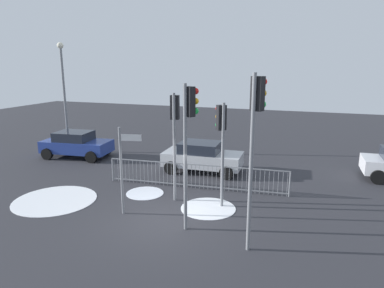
{
  "coord_description": "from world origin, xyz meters",
  "views": [
    {
      "loc": [
        4.4,
        -10.02,
        5.19
      ],
      "look_at": [
        0.18,
        2.13,
        2.18
      ],
      "focal_mm": 32.17,
      "sensor_mm": 36.0,
      "label": 1
    }
  ],
  "objects_px": {
    "traffic_light_mid_right": "(256,124)",
    "street_lamp": "(64,86)",
    "traffic_light_foreground_left": "(221,131)",
    "car_blue_trailing": "(76,144)",
    "traffic_light_mid_left": "(189,125)",
    "direction_sign_post": "(123,166)",
    "traffic_light_rear_left": "(175,122)",
    "car_silver_mid": "(202,156)"
  },
  "relations": [
    {
      "from": "traffic_light_mid_right",
      "to": "street_lamp",
      "type": "bearing_deg",
      "value": 173.56
    },
    {
      "from": "traffic_light_foreground_left",
      "to": "traffic_light_mid_right",
      "type": "relative_size",
      "value": 0.78
    },
    {
      "from": "car_blue_trailing",
      "to": "street_lamp",
      "type": "bearing_deg",
      "value": 138.01
    },
    {
      "from": "traffic_light_foreground_left",
      "to": "traffic_light_mid_left",
      "type": "bearing_deg",
      "value": -144.06
    },
    {
      "from": "direction_sign_post",
      "to": "traffic_light_mid_right",
      "type": "bearing_deg",
      "value": -23.64
    },
    {
      "from": "traffic_light_rear_left",
      "to": "direction_sign_post",
      "type": "distance_m",
      "value": 2.58
    },
    {
      "from": "traffic_light_mid_right",
      "to": "car_blue_trailing",
      "type": "bearing_deg",
      "value": 174.15
    },
    {
      "from": "traffic_light_foreground_left",
      "to": "car_silver_mid",
      "type": "height_order",
      "value": "traffic_light_foreground_left"
    },
    {
      "from": "car_blue_trailing",
      "to": "car_silver_mid",
      "type": "xyz_separation_m",
      "value": [
        7.53,
        -0.21,
        0.0
      ]
    },
    {
      "from": "traffic_light_foreground_left",
      "to": "car_silver_mid",
      "type": "distance_m",
      "value": 4.64
    },
    {
      "from": "traffic_light_rear_left",
      "to": "car_blue_trailing",
      "type": "bearing_deg",
      "value": 143.41
    },
    {
      "from": "traffic_light_mid_left",
      "to": "car_blue_trailing",
      "type": "relative_size",
      "value": 1.17
    },
    {
      "from": "car_blue_trailing",
      "to": "street_lamp",
      "type": "height_order",
      "value": "street_lamp"
    },
    {
      "from": "traffic_light_mid_left",
      "to": "traffic_light_mid_right",
      "type": "height_order",
      "value": "traffic_light_mid_right"
    },
    {
      "from": "traffic_light_mid_right",
      "to": "traffic_light_foreground_left",
      "type": "bearing_deg",
      "value": 146.03
    },
    {
      "from": "traffic_light_rear_left",
      "to": "traffic_light_foreground_left",
      "type": "distance_m",
      "value": 1.8
    },
    {
      "from": "traffic_light_mid_left",
      "to": "direction_sign_post",
      "type": "relative_size",
      "value": 1.49
    },
    {
      "from": "traffic_light_mid_right",
      "to": "direction_sign_post",
      "type": "height_order",
      "value": "traffic_light_mid_right"
    },
    {
      "from": "traffic_light_foreground_left",
      "to": "direction_sign_post",
      "type": "relative_size",
      "value": 1.24
    },
    {
      "from": "traffic_light_mid_left",
      "to": "car_blue_trailing",
      "type": "height_order",
      "value": "traffic_light_mid_left"
    },
    {
      "from": "traffic_light_foreground_left",
      "to": "traffic_light_rear_left",
      "type": "bearing_deg",
      "value": 138.25
    },
    {
      "from": "car_silver_mid",
      "to": "direction_sign_post",
      "type": "bearing_deg",
      "value": -103.11
    },
    {
      "from": "traffic_light_rear_left",
      "to": "traffic_light_foreground_left",
      "type": "height_order",
      "value": "traffic_light_rear_left"
    },
    {
      "from": "direction_sign_post",
      "to": "car_blue_trailing",
      "type": "bearing_deg",
      "value": 124.99
    },
    {
      "from": "traffic_light_mid_left",
      "to": "street_lamp",
      "type": "relative_size",
      "value": 0.73
    },
    {
      "from": "car_blue_trailing",
      "to": "car_silver_mid",
      "type": "distance_m",
      "value": 7.53
    },
    {
      "from": "direction_sign_post",
      "to": "street_lamp",
      "type": "relative_size",
      "value": 0.49
    },
    {
      "from": "direction_sign_post",
      "to": "street_lamp",
      "type": "bearing_deg",
      "value": 125.91
    },
    {
      "from": "traffic_light_rear_left",
      "to": "direction_sign_post",
      "type": "relative_size",
      "value": 1.34
    },
    {
      "from": "traffic_light_mid_left",
      "to": "car_silver_mid",
      "type": "bearing_deg",
      "value": 133.92
    },
    {
      "from": "direction_sign_post",
      "to": "car_blue_trailing",
      "type": "distance_m",
      "value": 8.69
    },
    {
      "from": "car_blue_trailing",
      "to": "traffic_light_foreground_left",
      "type": "bearing_deg",
      "value": -28.35
    },
    {
      "from": "traffic_light_mid_left",
      "to": "car_blue_trailing",
      "type": "distance_m",
      "value": 11.1
    },
    {
      "from": "traffic_light_rear_left",
      "to": "direction_sign_post",
      "type": "height_order",
      "value": "traffic_light_rear_left"
    },
    {
      "from": "traffic_light_rear_left",
      "to": "street_lamp",
      "type": "distance_m",
      "value": 10.22
    },
    {
      "from": "traffic_light_foreground_left",
      "to": "car_blue_trailing",
      "type": "xyz_separation_m",
      "value": [
        -9.41,
        3.91,
        -2.07
      ]
    },
    {
      "from": "traffic_light_mid_right",
      "to": "car_blue_trailing",
      "type": "distance_m",
      "value": 13.2
    },
    {
      "from": "traffic_light_rear_left",
      "to": "car_silver_mid",
      "type": "bearing_deg",
      "value": 81.93
    },
    {
      "from": "traffic_light_foreground_left",
      "to": "car_silver_mid",
      "type": "bearing_deg",
      "value": 75.4
    },
    {
      "from": "traffic_light_mid_right",
      "to": "street_lamp",
      "type": "relative_size",
      "value": 0.78
    },
    {
      "from": "traffic_light_foreground_left",
      "to": "car_blue_trailing",
      "type": "distance_m",
      "value": 10.4
    },
    {
      "from": "traffic_light_foreground_left",
      "to": "direction_sign_post",
      "type": "xyz_separation_m",
      "value": [
        -2.98,
        -1.87,
        -1.09
      ]
    }
  ]
}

